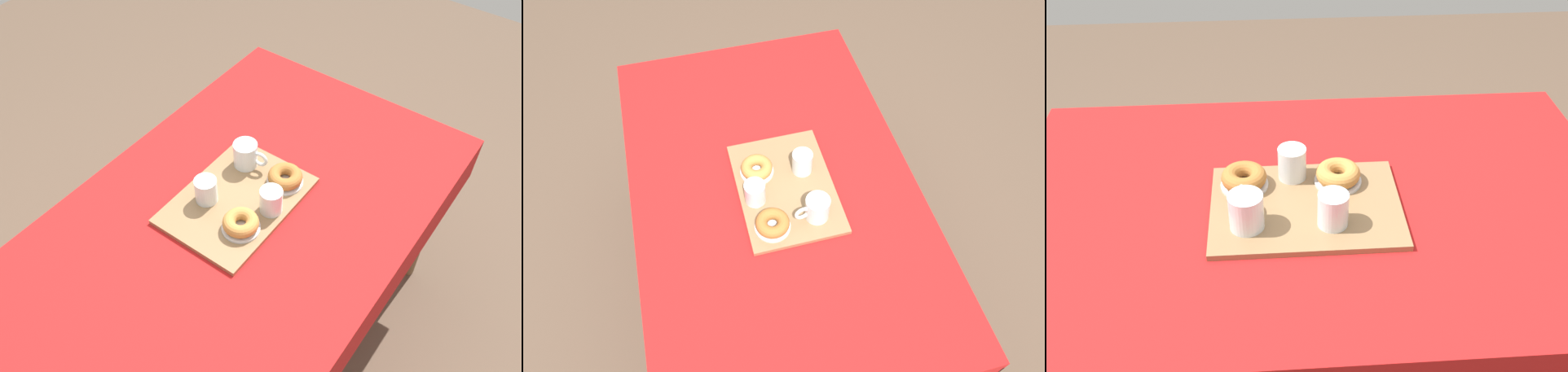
# 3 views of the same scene
# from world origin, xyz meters

# --- Properties ---
(ground_plane) EXTENTS (6.00, 6.00, 0.00)m
(ground_plane) POSITION_xyz_m (0.00, 0.00, 0.00)
(ground_plane) COLOR brown
(dining_table) EXTENTS (1.52, 0.98, 0.77)m
(dining_table) POSITION_xyz_m (0.00, 0.00, 0.68)
(dining_table) COLOR red
(dining_table) RESTS_ON ground
(serving_tray) EXTENTS (0.45, 0.33, 0.02)m
(serving_tray) POSITION_xyz_m (0.03, 0.04, 0.78)
(serving_tray) COLOR olive
(serving_tray) RESTS_ON dining_table
(tea_mug_left) EXTENTS (0.08, 0.12, 0.09)m
(tea_mug_left) POSITION_xyz_m (0.17, 0.10, 0.83)
(tea_mug_left) COLOR white
(tea_mug_left) RESTS_ON serving_tray
(water_glass_near) EXTENTS (0.07, 0.07, 0.08)m
(water_glass_near) POSITION_xyz_m (0.06, -0.08, 0.82)
(water_glass_near) COLOR white
(water_glass_near) RESTS_ON serving_tray
(water_glass_far) EXTENTS (0.07, 0.07, 0.08)m
(water_glass_far) POSITION_xyz_m (-0.03, 0.11, 0.82)
(water_glass_far) COLOR white
(water_glass_far) RESTS_ON serving_tray
(donut_plate_left) EXTENTS (0.12, 0.12, 0.01)m
(donut_plate_left) POSITION_xyz_m (-0.06, -0.05, 0.79)
(donut_plate_left) COLOR silver
(donut_plate_left) RESTS_ON serving_tray
(sugar_donut_left) EXTENTS (0.11, 0.11, 0.04)m
(sugar_donut_left) POSITION_xyz_m (-0.06, -0.05, 0.81)
(sugar_donut_left) COLOR #BC7F3D
(sugar_donut_left) RESTS_ON donut_plate_left
(donut_plate_right) EXTENTS (0.12, 0.12, 0.01)m
(donut_plate_right) POSITION_xyz_m (0.18, -0.05, 0.79)
(donut_plate_right) COLOR silver
(donut_plate_right) RESTS_ON serving_tray
(sugar_donut_right) EXTENTS (0.11, 0.11, 0.04)m
(sugar_donut_right) POSITION_xyz_m (0.18, -0.05, 0.81)
(sugar_donut_right) COLOR #A3662D
(sugar_donut_right) RESTS_ON donut_plate_right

